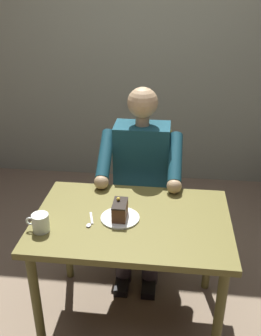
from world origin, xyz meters
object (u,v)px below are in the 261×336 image
(dining_table, at_px, (132,232))
(coffee_cup, at_px, (40,222))
(dessert_spoon, at_px, (90,222))
(seated_person, at_px, (141,181))
(cake_slice, at_px, (120,210))
(chair, at_px, (142,188))

(dining_table, bearing_deg, coffee_cup, 20.04)
(coffee_cup, distance_m, dessert_spoon, 0.25)
(seated_person, bearing_deg, dessert_spoon, 70.02)
(cake_slice, bearing_deg, coffee_cup, 21.56)
(seated_person, bearing_deg, chair, -90.00)
(dessert_spoon, bearing_deg, cake_slice, -160.40)
(dining_table, xyz_separation_m, cake_slice, (0.06, 0.01, 0.14))
(dining_table, relative_size, cake_slice, 8.10)
(chair, bearing_deg, dining_table, 90.00)
(coffee_cup, relative_size, dessert_spoon, 0.85)
(dining_table, xyz_separation_m, seated_person, (-0.00, -0.52, 0.04))
(dining_table, xyz_separation_m, dessert_spoon, (0.21, 0.07, 0.09))
(seated_person, distance_m, cake_slice, 0.55)
(chair, relative_size, cake_slice, 7.07)
(seated_person, bearing_deg, cake_slice, 83.41)
(cake_slice, height_order, coffee_cup, cake_slice)
(coffee_cup, bearing_deg, seated_person, -122.98)
(dining_table, bearing_deg, dessert_spoon, 16.92)
(chair, distance_m, seated_person, 0.23)
(dining_table, distance_m, seated_person, 0.52)
(coffee_cup, bearing_deg, cake_slice, -158.44)
(dining_table, xyz_separation_m, chair, (0.00, -0.70, -0.11))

